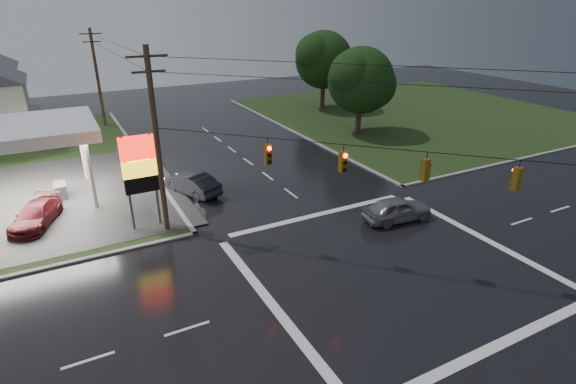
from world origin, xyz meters
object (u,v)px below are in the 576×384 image
pylon_sign (139,167)px  car_pump (36,215)px  car_crossing (397,209)px  utility_pole_nw (157,141)px  tree_ne_far (325,60)px  car_north (192,183)px  utility_pole_n (97,77)px  tree_ne_near (362,81)px

pylon_sign → car_pump: pylon_sign is taller
car_crossing → utility_pole_nw: bearing=73.6°
pylon_sign → tree_ne_far: tree_ne_far is taller
car_north → pylon_sign: bearing=21.5°
pylon_sign → utility_pole_n: (1.00, 27.50, 1.46)m
pylon_sign → tree_ne_near: size_ratio=0.67×
tree_ne_near → car_north: bearing=-159.7°
tree_ne_near → car_crossing: size_ratio=1.98×
utility_pole_nw → utility_pole_n: (0.00, 28.50, -0.25)m
utility_pole_n → tree_ne_near: utility_pole_n is taller
utility_pole_nw → tree_ne_near: utility_pole_nw is taller
car_north → car_crossing: size_ratio=1.06×
utility_pole_n → car_pump: bearing=-106.5°
pylon_sign → tree_ne_near: 27.23m
utility_pole_nw → car_pump: size_ratio=2.28×
tree_ne_far → car_crossing: tree_ne_far is taller
utility_pole_nw → car_crossing: utility_pole_nw is taller
car_pump → utility_pole_nw: bearing=-9.7°
utility_pole_nw → utility_pole_n: bearing=90.0°
pylon_sign → car_pump: bearing=150.1°
utility_pole_nw → tree_ne_far: (26.65, 24.49, 0.46)m
tree_ne_near → car_pump: (-30.73, -7.99, -4.86)m
tree_ne_far → car_crossing: size_ratio=2.16×
car_crossing → tree_ne_far: bearing=-17.8°
tree_ne_far → pylon_sign: bearing=-139.6°
tree_ne_far → car_north: 31.11m
car_crossing → utility_pole_n: bearing=27.5°
utility_pole_n → pylon_sign: bearing=-92.1°
utility_pole_n → car_pump: size_ratio=2.18×
car_crossing → car_pump: size_ratio=0.94×
utility_pole_n → car_crossing: 36.91m
pylon_sign → utility_pole_n: 27.56m
utility_pole_nw → car_pump: utility_pole_nw is taller
car_crossing → car_pump: 22.90m
tree_ne_near → car_crossing: tree_ne_near is taller
tree_ne_far → car_pump: size_ratio=2.03×
tree_ne_near → car_pump: 32.13m
utility_pole_n → tree_ne_near: bearing=-34.1°
utility_pole_n → tree_ne_far: (26.65, -4.01, 0.71)m
tree_ne_near → car_north: (-20.53, -7.61, -4.77)m
tree_ne_near → car_crossing: 21.24m
utility_pole_nw → utility_pole_n: 28.50m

